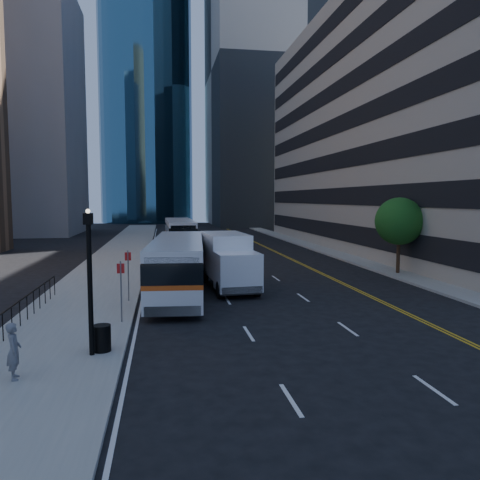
{
  "coord_description": "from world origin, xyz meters",
  "views": [
    {
      "loc": [
        -6.68,
        -21.24,
        5.16
      ],
      "look_at": [
        -2.34,
        5.06,
        2.8
      ],
      "focal_mm": 35.0,
      "sensor_mm": 36.0,
      "label": 1
    }
  ],
  "objects_px": {
    "street_tree": "(399,221)",
    "trash_can": "(102,338)",
    "lamp_post": "(90,276)",
    "box_truck": "(228,260)",
    "bus_front": "(178,265)",
    "bus_rear": "(180,233)",
    "pedestrian": "(14,351)"
  },
  "relations": [
    {
      "from": "bus_front",
      "to": "trash_can",
      "type": "distance_m",
      "value": 9.8
    },
    {
      "from": "lamp_post",
      "to": "box_truck",
      "type": "relative_size",
      "value": 0.68
    },
    {
      "from": "street_tree",
      "to": "pedestrian",
      "type": "bearing_deg",
      "value": -141.53
    },
    {
      "from": "bus_rear",
      "to": "pedestrian",
      "type": "relative_size",
      "value": 7.38
    },
    {
      "from": "bus_rear",
      "to": "pedestrian",
      "type": "bearing_deg",
      "value": -100.97
    },
    {
      "from": "bus_front",
      "to": "trash_can",
      "type": "xyz_separation_m",
      "value": [
        -2.8,
        -9.33,
        -1.06
      ]
    },
    {
      "from": "lamp_post",
      "to": "box_truck",
      "type": "distance_m",
      "value": 12.66
    },
    {
      "from": "lamp_post",
      "to": "bus_rear",
      "type": "xyz_separation_m",
      "value": [
        3.96,
        32.36,
        -1.07
      ]
    },
    {
      "from": "lamp_post",
      "to": "bus_rear",
      "type": "relative_size",
      "value": 0.39
    },
    {
      "from": "lamp_post",
      "to": "bus_rear",
      "type": "height_order",
      "value": "lamp_post"
    },
    {
      "from": "bus_rear",
      "to": "box_truck",
      "type": "bearing_deg",
      "value": -85.89
    },
    {
      "from": "bus_front",
      "to": "trash_can",
      "type": "bearing_deg",
      "value": -102.49
    },
    {
      "from": "street_tree",
      "to": "pedestrian",
      "type": "distance_m",
      "value": 25.46
    },
    {
      "from": "box_truck",
      "to": "trash_can",
      "type": "bearing_deg",
      "value": -121.87
    },
    {
      "from": "lamp_post",
      "to": "bus_rear",
      "type": "bearing_deg",
      "value": 83.03
    },
    {
      "from": "bus_front",
      "to": "trash_can",
      "type": "relative_size",
      "value": 13.61
    },
    {
      "from": "box_truck",
      "to": "trash_can",
      "type": "distance_m",
      "value": 12.24
    },
    {
      "from": "bus_rear",
      "to": "trash_can",
      "type": "relative_size",
      "value": 13.51
    },
    {
      "from": "trash_can",
      "to": "pedestrian",
      "type": "xyz_separation_m",
      "value": [
        -2.1,
        -2.07,
        0.36
      ]
    },
    {
      "from": "pedestrian",
      "to": "bus_front",
      "type": "bearing_deg",
      "value": -38.3
    },
    {
      "from": "street_tree",
      "to": "pedestrian",
      "type": "height_order",
      "value": "street_tree"
    },
    {
      "from": "street_tree",
      "to": "trash_can",
      "type": "relative_size",
      "value": 5.84
    },
    {
      "from": "street_tree",
      "to": "bus_rear",
      "type": "distance_m",
      "value": 23.2
    },
    {
      "from": "lamp_post",
      "to": "trash_can",
      "type": "height_order",
      "value": "lamp_post"
    },
    {
      "from": "trash_can",
      "to": "pedestrian",
      "type": "distance_m",
      "value": 2.97
    },
    {
      "from": "street_tree",
      "to": "box_truck",
      "type": "distance_m",
      "value": 12.51
    },
    {
      "from": "box_truck",
      "to": "pedestrian",
      "type": "xyz_separation_m",
      "value": [
        -7.81,
        -12.84,
        -0.7
      ]
    },
    {
      "from": "bus_front",
      "to": "pedestrian",
      "type": "distance_m",
      "value": 12.43
    },
    {
      "from": "street_tree",
      "to": "pedestrian",
      "type": "xyz_separation_m",
      "value": [
        -19.82,
        -15.75,
        -2.69
      ]
    },
    {
      "from": "bus_front",
      "to": "lamp_post",
      "type": "bearing_deg",
      "value": -103.47
    },
    {
      "from": "bus_front",
      "to": "trash_can",
      "type": "height_order",
      "value": "bus_front"
    },
    {
      "from": "pedestrian",
      "to": "box_truck",
      "type": "bearing_deg",
      "value": -46.34
    }
  ]
}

